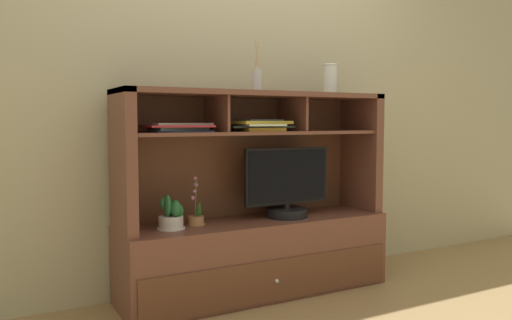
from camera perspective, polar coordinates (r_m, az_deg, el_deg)
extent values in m
cube|color=olive|center=(3.25, 0.00, -14.72)|extent=(6.00, 6.00, 0.02)
cube|color=tan|center=(3.32, -2.19, 10.35)|extent=(6.00, 0.02, 2.80)
cube|color=brown|center=(3.18, 0.00, -10.66)|extent=(1.67, 0.47, 0.46)
cube|color=brown|center=(3.01, 2.22, -13.30)|extent=(1.60, 0.01, 0.24)
sphere|color=silver|center=(3.00, 2.34, -13.36)|extent=(0.02, 0.02, 0.02)
cube|color=brown|center=(2.79, -14.70, -0.12)|extent=(0.06, 0.39, 0.77)
cube|color=brown|center=(3.53, 11.56, 0.86)|extent=(0.06, 0.39, 0.77)
cube|color=brown|center=(3.25, -1.57, 0.38)|extent=(1.61, 0.02, 0.74)
cube|color=brown|center=(3.08, 0.00, 7.34)|extent=(1.67, 0.39, 0.03)
cube|color=brown|center=(3.07, 0.00, 3.06)|extent=(1.55, 0.35, 0.02)
cube|color=brown|center=(2.96, -4.42, 5.17)|extent=(0.02, 0.33, 0.20)
cube|color=brown|center=(3.20, 4.08, 5.11)|extent=(0.02, 0.33, 0.20)
cylinder|color=black|center=(3.20, 3.45, -5.90)|extent=(0.26, 0.26, 0.05)
cylinder|color=black|center=(3.19, 3.45, -5.16)|extent=(0.04, 0.04, 0.03)
cube|color=black|center=(3.17, 3.47, -1.77)|extent=(0.58, 0.03, 0.35)
cube|color=black|center=(3.15, 3.62, -1.80)|extent=(0.55, 0.00, 0.32)
cylinder|color=#AF784A|center=(2.98, -6.72, -6.72)|extent=(0.09, 0.09, 0.05)
cylinder|color=#AF784A|center=(2.99, -6.72, -7.11)|extent=(0.11, 0.11, 0.01)
cylinder|color=#4C6B38|center=(2.96, -6.74, -4.17)|extent=(0.01, 0.03, 0.22)
sphere|color=pink|center=(2.95, -7.07, -4.21)|extent=(0.02, 0.02, 0.02)
sphere|color=pink|center=(2.95, -6.89, -3.49)|extent=(0.02, 0.02, 0.02)
sphere|color=pink|center=(2.96, -6.75, -2.75)|extent=(0.03, 0.03, 0.03)
sphere|color=pink|center=(2.95, -6.81, -2.05)|extent=(0.02, 0.02, 0.02)
ellipsoid|color=#31692B|center=(2.97, -6.35, -5.69)|extent=(0.05, 0.06, 0.09)
ellipsoid|color=#31692B|center=(2.99, -6.48, -5.64)|extent=(0.04, 0.05, 0.11)
cylinder|color=silver|center=(2.89, -9.50, -6.89)|extent=(0.14, 0.14, 0.07)
cylinder|color=silver|center=(2.89, -9.49, -7.52)|extent=(0.16, 0.16, 0.01)
ellipsoid|color=#266535|center=(2.89, -8.66, -5.64)|extent=(0.06, 0.06, 0.08)
ellipsoid|color=#266535|center=(2.90, -9.37, -5.37)|extent=(0.06, 0.06, 0.07)
ellipsoid|color=#266535|center=(2.87, -10.13, -4.79)|extent=(0.06, 0.05, 0.08)
ellipsoid|color=#266535|center=(2.85, -9.87, -5.00)|extent=(0.04, 0.07, 0.12)
ellipsoid|color=#266535|center=(2.85, -8.98, -5.37)|extent=(0.06, 0.08, 0.09)
cube|color=navy|center=(2.83, -8.34, 3.18)|extent=(0.33, 0.18, 0.01)
cube|color=#343F40|center=(2.83, -8.66, 3.45)|extent=(0.32, 0.21, 0.02)
cube|color=#A3262F|center=(2.84, -8.78, 3.75)|extent=(0.36, 0.26, 0.01)
cube|color=gray|center=(2.83, -8.47, 3.99)|extent=(0.34, 0.20, 0.01)
cube|color=gold|center=(3.06, 0.38, 3.44)|extent=(0.25, 0.22, 0.02)
cube|color=#2E3D3A|center=(3.05, 0.33, 3.73)|extent=(0.41, 0.17, 0.01)
cube|color=beige|center=(3.04, 0.33, 3.93)|extent=(0.25, 0.24, 0.01)
cube|color=gold|center=(3.06, 0.40, 4.22)|extent=(0.36, 0.26, 0.02)
cube|color=#323D4D|center=(3.06, 0.33, 4.47)|extent=(0.26, 0.21, 0.01)
cylinder|color=#B9B7B5|center=(3.07, 0.10, 8.81)|extent=(0.06, 0.06, 0.13)
cylinder|color=#B9B7B5|center=(3.08, 0.10, 10.18)|extent=(0.03, 0.03, 0.02)
cylinder|color=tan|center=(3.09, 0.17, 11.56)|extent=(0.00, 0.03, 0.17)
cylinder|color=tan|center=(3.09, 0.10, 11.55)|extent=(0.03, 0.02, 0.17)
cylinder|color=tan|center=(3.09, 0.04, 11.56)|extent=(0.04, 0.02, 0.17)
cylinder|color=tan|center=(3.09, 0.03, 11.57)|extent=(0.00, 0.03, 0.17)
cylinder|color=tan|center=(3.08, 0.10, 11.57)|extent=(0.03, 0.02, 0.17)
cylinder|color=tan|center=(3.09, 0.16, 11.57)|extent=(0.03, 0.02, 0.17)
cylinder|color=silver|center=(3.37, 8.29, 8.84)|extent=(0.09, 0.09, 0.18)
torus|color=silver|center=(3.38, 8.31, 10.48)|extent=(0.09, 0.09, 0.01)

